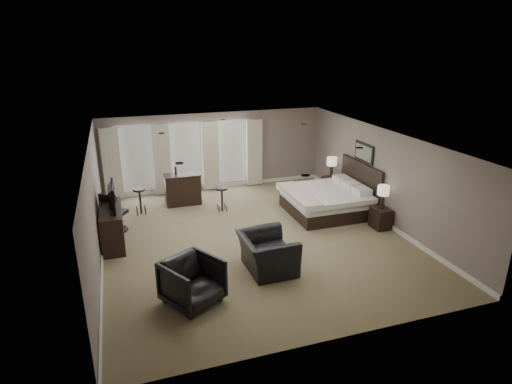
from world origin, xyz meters
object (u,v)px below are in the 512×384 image
object	(u,v)px
bed	(327,190)
nightstand_near	(381,218)
lamp_near	(383,197)
tv	(110,206)
bar_stool_left	(140,201)
bar_stool_right	(222,199)
armchair_far	(192,280)
bar_counter	(183,189)
desk_chair	(115,212)
nightstand_far	(330,186)
dresser	(112,226)
lamp_far	(332,167)
armchair_near	(267,247)

from	to	relation	value
bed	nightstand_near	size ratio (longest dim) A/B	4.00
lamp_near	tv	bearing A→B (deg)	169.68
tv	bar_stool_left	distance (m)	2.08
bed	bar_stool_right	size ratio (longest dim) A/B	3.07
bed	bar_stool_left	world-z (taller)	bed
armchair_far	bar_counter	size ratio (longest dim) A/B	0.90
desk_chair	nightstand_far	bearing A→B (deg)	-135.97
dresser	nightstand_far	bearing A→B (deg)	13.33
lamp_far	bar_stool_left	distance (m)	6.14
nightstand_near	desk_chair	xyz separation A→B (m)	(-6.83, 2.03, 0.28)
nightstand_near	bar_stool_right	xyz separation A→B (m)	(-3.79, 2.56, 0.09)
nightstand_far	bar_stool_left	world-z (taller)	bar_stool_left
lamp_far	armchair_far	xyz separation A→B (m)	(-5.48, -4.81, -0.41)
lamp_near	lamp_far	size ratio (longest dim) A/B	0.95
armchair_near	bar_counter	size ratio (longest dim) A/B	1.14
lamp_near	bar_stool_right	world-z (taller)	lamp_near
dresser	bar_stool_left	xyz separation A→B (m)	(0.80, 1.81, -0.08)
lamp_near	bar_stool_left	size ratio (longest dim) A/B	0.81
nightstand_far	bar_counter	bearing A→B (deg)	172.81
lamp_near	bar_stool_right	bearing A→B (deg)	145.99
dresser	tv	xyz separation A→B (m)	(0.00, 0.00, 0.55)
bar_stool_left	desk_chair	world-z (taller)	desk_chair
bar_stool_left	armchair_far	bearing A→B (deg)	-82.72
bed	lamp_near	distance (m)	1.71
bed	bar_counter	bearing A→B (deg)	152.28
armchair_near	dresser	bearing A→B (deg)	51.54
bed	armchair_near	xyz separation A→B (m)	(-2.80, -2.61, -0.17)
armchair_near	bar_stool_right	size ratio (longest dim) A/B	1.72
dresser	bar_stool_left	size ratio (longest dim) A/B	2.08
nightstand_far	dresser	xyz separation A→B (m)	(-6.92, -1.64, 0.19)
bed	bar_stool_left	size ratio (longest dim) A/B	2.87
lamp_far	armchair_near	distance (m)	5.50
desk_chair	bar_stool_left	bearing A→B (deg)	-87.52
armchair_near	lamp_near	bearing A→B (deg)	-74.07
dresser	armchair_near	world-z (taller)	armchair_near
dresser	bar_counter	world-z (taller)	bar_counter
dresser	tv	world-z (taller)	tv
armchair_near	bar_stool_left	world-z (taller)	armchair_near
lamp_far	nightstand_far	bearing A→B (deg)	0.00
bed	nightstand_far	xyz separation A→B (m)	(0.89, 1.45, -0.44)
bed	lamp_near	world-z (taller)	bed
bar_counter	bar_stool_right	bearing A→B (deg)	-43.12
nightstand_far	armchair_far	xyz separation A→B (m)	(-5.48, -4.81, 0.21)
tv	bar_stool_left	xyz separation A→B (m)	(0.80, 1.81, -0.63)
nightstand_near	desk_chair	distance (m)	7.13
nightstand_near	nightstand_far	size ratio (longest dim) A/B	0.99
dresser	armchair_far	xyz separation A→B (m)	(1.44, -3.17, 0.02)
bed	desk_chair	distance (m)	5.97
lamp_far	bar_counter	distance (m)	4.86
desk_chair	armchair_near	bearing A→B (deg)	171.28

